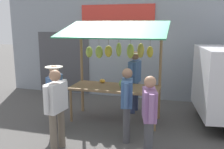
{
  "coord_description": "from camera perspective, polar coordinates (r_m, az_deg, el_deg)",
  "views": [
    {
      "loc": [
        -1.52,
        5.73,
        2.4
      ],
      "look_at": [
        0.0,
        0.3,
        1.25
      ],
      "focal_mm": 39.3,
      "sensor_mm": 36.0,
      "label": 1
    }
  ],
  "objects": [
    {
      "name": "ground_plane",
      "position": [
        6.4,
        0.74,
        -10.5
      ],
      "size": [
        40.0,
        40.0,
        0.0
      ],
      "primitive_type": "plane",
      "color": "#514F4C"
    },
    {
      "name": "street_backdrop",
      "position": [
        8.12,
        4.42,
        6.53
      ],
      "size": [
        9.0,
        0.3,
        3.4
      ],
      "color": "#8C939E",
      "rests_on": "ground"
    },
    {
      "name": "market_stall",
      "position": [
        6.06,
        0.9,
        3.55
      ],
      "size": [
        2.5,
        1.46,
        2.5
      ],
      "color": "olive",
      "rests_on": "ground"
    },
    {
      "name": "vendor_with_sunhat",
      "position": [
        6.74,
        5.28,
        -0.45
      ],
      "size": [
        0.44,
        0.71,
        1.7
      ],
      "rotation": [
        0.0,
        0.0,
        1.44
      ],
      "color": "navy",
      "rests_on": "ground"
    },
    {
      "name": "shopper_with_ponytail",
      "position": [
        5.72,
        -13.1,
        -4.19
      ],
      "size": [
        0.39,
        0.66,
        1.52
      ],
      "rotation": [
        0.0,
        0.0,
        -1.46
      ],
      "color": "#4C4C51",
      "rests_on": "ground"
    },
    {
      "name": "shopper_in_striped_shirt",
      "position": [
        4.79,
        -12.83,
        -6.91
      ],
      "size": [
        0.28,
        0.68,
        1.59
      ],
      "rotation": [
        0.0,
        0.0,
        -1.69
      ],
      "color": "#726656",
      "rests_on": "ground"
    },
    {
      "name": "shopper_with_shopping_bag",
      "position": [
        5.07,
        3.49,
        -5.92
      ],
      "size": [
        0.29,
        0.66,
        1.55
      ],
      "rotation": [
        0.0,
        0.0,
        -1.41
      ],
      "color": "#4C4C51",
      "rests_on": "ground"
    },
    {
      "name": "shopper_in_grey_tee",
      "position": [
        4.41,
        8.63,
        -8.78
      ],
      "size": [
        0.32,
        0.66,
        1.54
      ],
      "rotation": [
        0.0,
        0.0,
        -1.34
      ],
      "color": "#4C4C51",
      "rests_on": "ground"
    }
  ]
}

